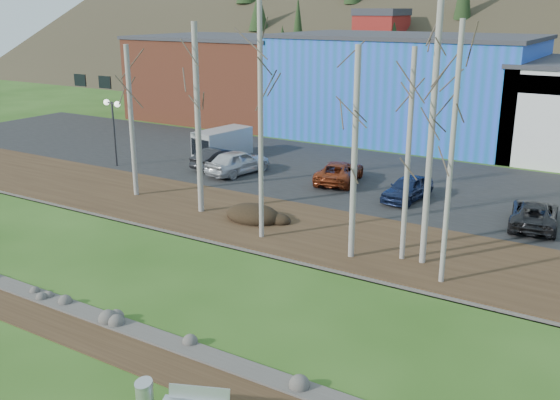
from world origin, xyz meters
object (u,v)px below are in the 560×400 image
Objects in this scene: car_0 at (238,162)px; car_2 at (339,172)px; litter_bin at (145,397)px; car_1 at (218,158)px; car_3 at (408,188)px; van_grey at (221,143)px; car_4 at (534,214)px; street_lamp at (113,115)px.

car_0 is 6.64m from car_2.
car_1 reaches higher than litter_bin.
car_1 is 1.01× the size of car_3.
car_3 is 0.85× the size of van_grey.
van_grey reaches higher than car_2.
car_2 reaches higher than litter_bin.
car_1 is 0.87× the size of car_4.
street_lamp is 1.10× the size of car_1.
street_lamp reaches higher than car_3.
car_3 is (19.50, 2.82, -2.79)m from street_lamp.
van_grey is at bearing -50.59° from car_1.
car_1 is at bearing 122.84° from litter_bin.
car_3 is (13.37, -0.39, 0.01)m from car_1.
car_2 is at bearing -1.85° from van_grey.
car_3 is at bearing 92.04° from litter_bin.
car_1 is 20.21m from car_4.
car_0 is (8.21, 2.56, -2.68)m from street_lamp.
car_2 is (14.65, 4.16, -2.81)m from street_lamp.
car_0 is 18.09m from car_4.
van_grey reaches higher than car_4.
litter_bin is 0.19× the size of street_lamp.
van_grey reaches higher than car_1.
car_2 is at bearing -156.54° from car_0.
car_2 is at bearing 27.85° from street_lamp.
car_0 is 5.09m from van_grey.
car_4 is (18.08, -0.64, -0.15)m from car_0.
litter_bin is 0.21× the size of car_3.
car_1 is (6.13, 3.22, -2.81)m from street_lamp.
car_0 is at bearing 3.12° from car_2.
car_0 is 1.00× the size of van_grey.
car_4 is at bearing 158.17° from car_2.
car_3 is at bearing 153.62° from car_2.
street_lamp is 0.96× the size of car_4.
street_lamp reaches higher than car_2.
car_4 is (11.64, -2.25, -0.02)m from car_2.
street_lamp is at bearing 33.61° from car_1.
car_0 is at bearing 168.32° from car_1.
litter_bin is 0.18× the size of van_grey.
car_0 reaches higher than car_1.
car_0 is at bearing 29.26° from street_lamp.
car_1 is at bearing -174.97° from car_3.
car_1 is at bearing -4.56° from car_2.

